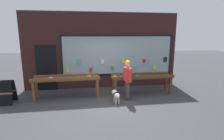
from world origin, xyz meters
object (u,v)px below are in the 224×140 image
display_table_right (142,78)px  display_table_left (67,80)px  small_dog (116,95)px  sandwich_board_sign (7,92)px  person_browsing (127,77)px

display_table_right → display_table_left: bearing=-180.0°
small_dog → sandwich_board_sign: (-4.06, 0.57, 0.12)m
display_table_left → person_browsing: (2.39, -0.56, 0.17)m
display_table_left → small_dog: display_table_left is taller
small_dog → sandwich_board_sign: bearing=71.7°
person_browsing → sandwich_board_sign: size_ratio=1.83×
person_browsing → small_dog: size_ratio=2.80×
small_dog → person_browsing: bearing=-72.9°
small_dog → display_table_right: bearing=-67.7°
display_table_right → small_dog: display_table_right is taller
person_browsing → sandwich_board_sign: bearing=81.3°
display_table_left → sandwich_board_sign: bearing=-173.4°
display_table_left → sandwich_board_sign: 2.20m
person_browsing → small_dog: (-0.50, -0.26, -0.60)m
display_table_left → display_table_right: 3.18m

